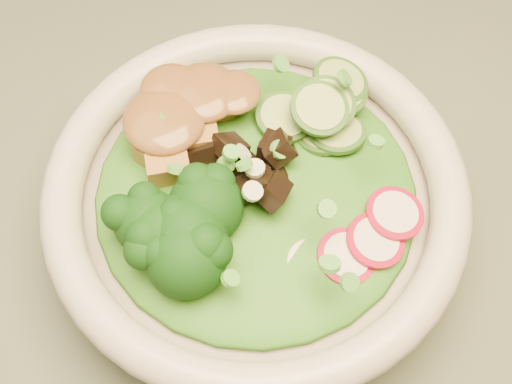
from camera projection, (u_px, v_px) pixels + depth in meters
salad_bowl at (256, 207)px, 0.48m from camera, size 0.28×0.28×0.08m
lettuce_bed at (256, 191)px, 0.47m from camera, size 0.21×0.21×0.02m
broccoli_florets at (186, 250)px, 0.43m from camera, size 0.10×0.09×0.05m
radish_slices at (342, 250)px, 0.44m from camera, size 0.12×0.07×0.02m
cucumber_slices at (325, 118)px, 0.48m from camera, size 0.09×0.09×0.04m
mushroom_heap at (241, 168)px, 0.46m from camera, size 0.09×0.09×0.04m
tofu_cubes at (185, 123)px, 0.48m from camera, size 0.11×0.09×0.04m
peanut_sauce at (184, 111)px, 0.47m from camera, size 0.07×0.06×0.02m
scallion_garnish at (256, 171)px, 0.44m from camera, size 0.20×0.20×0.02m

